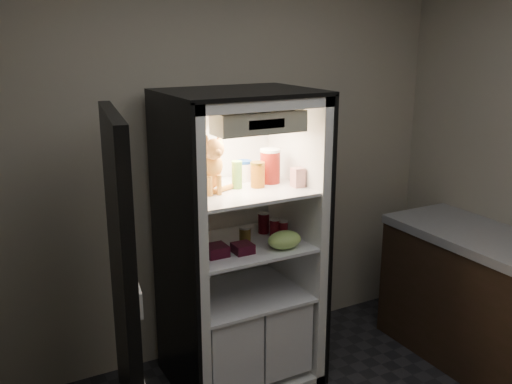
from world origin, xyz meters
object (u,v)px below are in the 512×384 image
mayo_tub (244,171)px  pepper_jar (270,166)px  soda_can_b (275,229)px  soda_can_a (264,223)px  soda_can_c (283,230)px  grape_bag (284,240)px  refrigerator (238,262)px  berry_box_left (216,251)px  parmesan_shaker (237,175)px  cream_carton (298,177)px  salsa_jar (258,175)px  condiment_jar (245,234)px  tabby_cat (208,169)px  berry_box_right (243,248)px

mayo_tub → pepper_jar: pepper_jar is taller
mayo_tub → soda_can_b: bearing=-53.7°
soda_can_a → soda_can_c: (0.05, -0.15, -0.01)m
mayo_tub → soda_can_a: (0.11, -0.06, -0.35)m
soda_can_b → grape_bag: (-0.04, -0.19, -0.01)m
refrigerator → berry_box_left: bearing=-143.3°
grape_bag → parmesan_shaker: bearing=133.2°
pepper_jar → cream_carton: size_ratio=1.81×
mayo_tub → salsa_jar: salsa_jar is taller
pepper_jar → condiment_jar: size_ratio=2.14×
soda_can_b → grape_bag: soda_can_b is taller
mayo_tub → soda_can_c: size_ratio=1.15×
refrigerator → grape_bag: 0.38m
pepper_jar → berry_box_left: (-0.45, -0.15, -0.43)m
grape_bag → tabby_cat: bearing=148.2°
soda_can_a → grape_bag: 0.30m
cream_carton → soda_can_c: bearing=123.9°
tabby_cat → grape_bag: (0.39, -0.24, -0.43)m
berry_box_right → cream_carton: bearing=2.5°
pepper_jar → berry_box_right: pepper_jar is taller
pepper_jar → soda_can_b: 0.40m
tabby_cat → soda_can_b: bearing=-4.9°
soda_can_a → berry_box_left: 0.49m
soda_can_b → berry_box_left: size_ratio=0.97×
parmesan_shaker → berry_box_right: parmesan_shaker is taller
condiment_jar → salsa_jar: bearing=-19.3°
soda_can_c → berry_box_right: size_ratio=1.01×
pepper_jar → soda_can_a: pepper_jar is taller
parmesan_shaker → grape_bag: (0.21, -0.22, -0.38)m
refrigerator → parmesan_shaker: refrigerator is taller
pepper_jar → berry_box_right: 0.55m
soda_can_a → grape_bag: size_ratio=0.63×
tabby_cat → condiment_jar: tabby_cat is taller
refrigerator → salsa_jar: 0.59m
tabby_cat → parmesan_shaker: (0.18, -0.02, -0.05)m
soda_can_b → refrigerator: bearing=162.1°
tabby_cat → salsa_jar: (0.30, -0.06, -0.06)m
soda_can_b → berry_box_left: 0.46m
parmesan_shaker → pepper_jar: 0.24m
parmesan_shaker → berry_box_left: parmesan_shaker is taller
mayo_tub → berry_box_right: (-0.17, -0.30, -0.39)m
mayo_tub → refrigerator: bearing=-134.7°
tabby_cat → berry_box_left: (-0.03, -0.15, -0.45)m
cream_carton → berry_box_right: 0.54m
soda_can_b → grape_bag: bearing=-102.4°
soda_can_a → pepper_jar: bearing=-82.0°
tabby_cat → soda_can_b: size_ratio=2.93×
soda_can_a → berry_box_left: soda_can_a is taller
grape_bag → salsa_jar: bearing=114.9°
soda_can_c → condiment_jar: 0.25m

